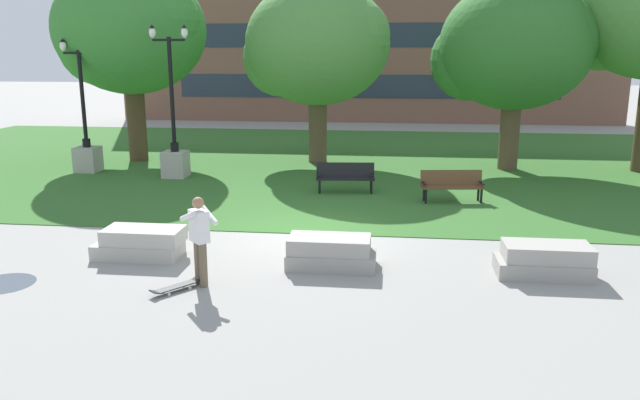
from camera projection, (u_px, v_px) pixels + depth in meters
name	position (u px, v px, depth m)	size (l,w,h in m)	color
ground_plane	(306.00, 234.00, 15.01)	(140.00, 140.00, 0.00)	gray
grass_lawn	(341.00, 162.00, 24.67)	(40.00, 20.00, 0.02)	#336628
concrete_block_center	(141.00, 243.00, 13.31)	(1.87, 0.90, 0.64)	#B2ADA3
concrete_block_left	(330.00, 253.00, 12.69)	(1.80, 0.90, 0.64)	#9E9991
concrete_block_right	(545.00, 260.00, 12.21)	(1.80, 0.90, 0.64)	#9E9991
person_skateboarder	(200.00, 235.00, 11.53)	(0.81, 0.60, 1.71)	brown
skateboard	(176.00, 286.00, 11.46)	(0.79, 0.92, 0.14)	black
puddle	(4.00, 283.00, 11.84)	(1.15, 1.15, 0.01)	#47515B
park_bench_near_left	(452.00, 184.00, 18.11)	(1.86, 0.78, 0.90)	brown
park_bench_near_right	(345.00, 175.00, 19.32)	(1.84, 0.69, 0.90)	black
lamp_post_center	(175.00, 147.00, 21.48)	(1.32, 0.80, 5.13)	#ADA89E
lamp_post_left	(87.00, 145.00, 22.48)	(1.32, 0.80, 4.71)	#ADA89E
tree_near_right	(129.00, 32.00, 23.94)	(6.06, 5.77, 7.52)	#4C3823
tree_far_right	(316.00, 45.00, 23.66)	(5.76, 5.48, 6.88)	brown
tree_near_left	(514.00, 47.00, 22.21)	(5.67, 5.40, 6.77)	brown
building_facade_distant	(366.00, 29.00, 37.33)	(30.58, 1.03, 11.15)	brown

